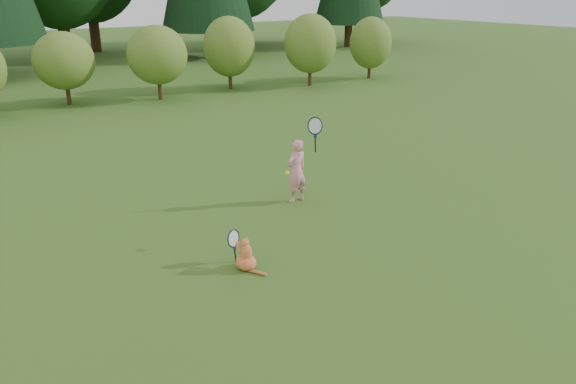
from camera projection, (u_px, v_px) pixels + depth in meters
ground at (306, 252)px, 8.68m from camera, size 100.00×100.00×0.00m
shrub_row at (75, 66)px, 18.33m from camera, size 28.00×3.00×2.80m
child at (297, 169)px, 10.51m from camera, size 0.70×0.46×1.81m
cat at (245, 253)px, 8.09m from camera, size 0.33×0.62×0.68m
tennis_ball at (287, 173)px, 8.74m from camera, size 0.08×0.08×0.08m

